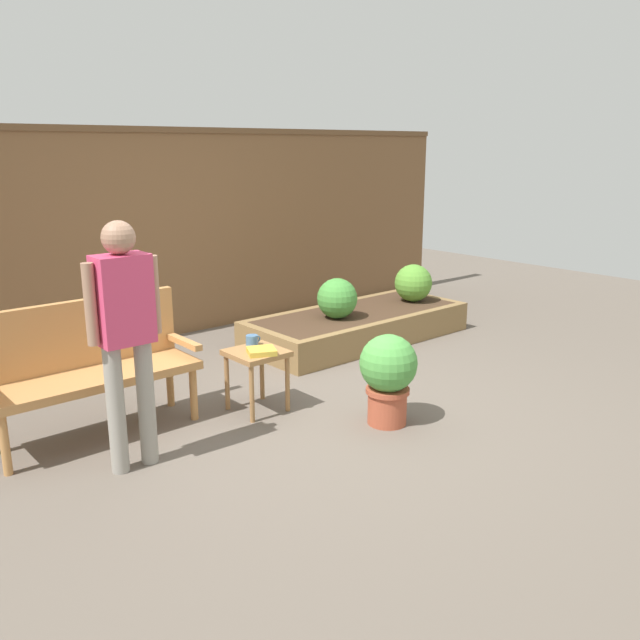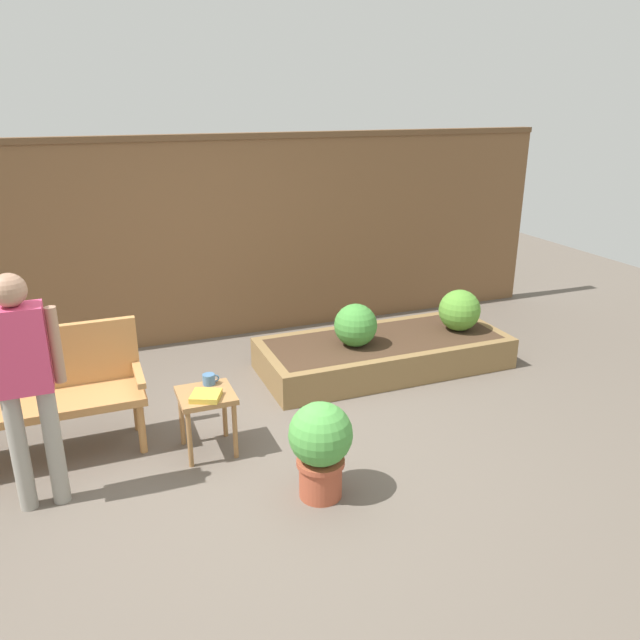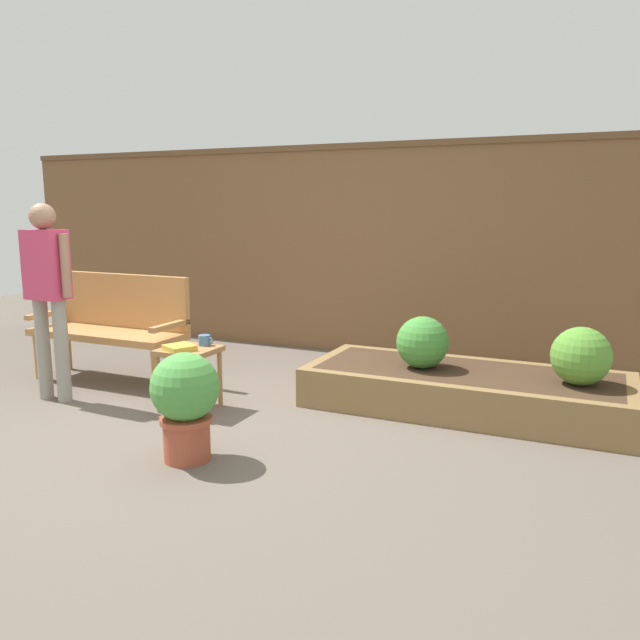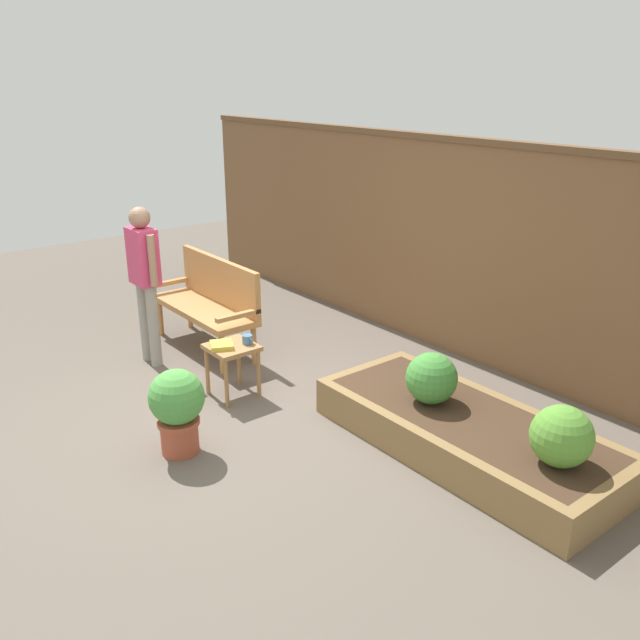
# 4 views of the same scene
# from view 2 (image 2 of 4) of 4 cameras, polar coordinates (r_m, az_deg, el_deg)

# --- Properties ---
(ground_plane) EXTENTS (14.00, 14.00, 0.00)m
(ground_plane) POSITION_cam_2_polar(r_m,az_deg,el_deg) (4.69, -5.25, -12.62)
(ground_plane) COLOR #60564C
(fence_back) EXTENTS (8.40, 0.14, 2.16)m
(fence_back) POSITION_cam_2_polar(r_m,az_deg,el_deg) (6.66, -11.99, 7.10)
(fence_back) COLOR brown
(fence_back) RESTS_ON ground_plane
(garden_bench) EXTENTS (1.44, 0.48, 0.94)m
(garden_bench) POSITION_cam_2_polar(r_m,az_deg,el_deg) (4.95, -24.39, -5.45)
(garden_bench) COLOR #B77F47
(garden_bench) RESTS_ON ground_plane
(side_table) EXTENTS (0.40, 0.40, 0.48)m
(side_table) POSITION_cam_2_polar(r_m,az_deg,el_deg) (4.66, -10.38, -7.50)
(side_table) COLOR #9E7042
(side_table) RESTS_ON ground_plane
(cup_on_table) EXTENTS (0.13, 0.09, 0.08)m
(cup_on_table) POSITION_cam_2_polar(r_m,az_deg,el_deg) (4.73, -10.13, -5.37)
(cup_on_table) COLOR teal
(cup_on_table) RESTS_ON side_table
(book_on_table) EXTENTS (0.26, 0.26, 0.04)m
(book_on_table) POSITION_cam_2_polar(r_m,az_deg,el_deg) (4.53, -10.42, -6.86)
(book_on_table) COLOR gold
(book_on_table) RESTS_ON side_table
(potted_boxwood) EXTENTS (0.42, 0.42, 0.67)m
(potted_boxwood) POSITION_cam_2_polar(r_m,az_deg,el_deg) (4.10, 0.05, -11.34)
(potted_boxwood) COLOR #A84C33
(potted_boxwood) RESTS_ON ground_plane
(raised_planter_bed) EXTENTS (2.40, 1.00, 0.30)m
(raised_planter_bed) POSITION_cam_2_polar(r_m,az_deg,el_deg) (6.10, 5.86, -3.03)
(raised_planter_bed) COLOR olive
(raised_planter_bed) RESTS_ON ground_plane
(shrub_near_bench) EXTENTS (0.40, 0.40, 0.40)m
(shrub_near_bench) POSITION_cam_2_polar(r_m,az_deg,el_deg) (5.79, 3.29, -0.48)
(shrub_near_bench) COLOR brown
(shrub_near_bench) RESTS_ON raised_planter_bed
(shrub_far_corner) EXTENTS (0.41, 0.41, 0.41)m
(shrub_far_corner) POSITION_cam_2_polar(r_m,az_deg,el_deg) (6.33, 12.67, 0.87)
(shrub_far_corner) COLOR brown
(shrub_far_corner) RESTS_ON raised_planter_bed
(person_by_bench) EXTENTS (0.47, 0.20, 1.56)m
(person_by_bench) POSITION_cam_2_polar(r_m,az_deg,el_deg) (4.17, -25.54, -4.45)
(person_by_bench) COLOR gray
(person_by_bench) RESTS_ON ground_plane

